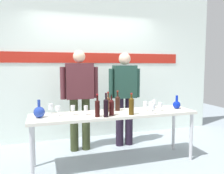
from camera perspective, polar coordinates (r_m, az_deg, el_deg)
ground_plane at (r=3.54m, az=0.77°, el=-18.93°), size 10.00×10.00×0.00m
back_wall at (r=4.57m, az=-4.74°, el=5.93°), size 5.40×0.11×3.00m
display_table at (r=3.31m, az=0.79°, el=-7.69°), size 2.44×0.58×0.77m
decanter_blue_left at (r=3.13m, az=-18.18°, el=-6.06°), size 0.15×0.15×0.24m
decanter_blue_right at (r=3.75m, az=16.25°, el=-4.28°), size 0.12×0.12×0.21m
presenter_left at (r=3.83m, az=-8.30°, el=-1.54°), size 0.65×0.22×1.72m
presenter_right at (r=4.04m, az=3.23°, el=-1.52°), size 0.60×0.22×1.69m
wine_bottle_0 at (r=3.10m, az=-0.13°, el=-5.09°), size 0.07×0.07×0.29m
wine_bottle_1 at (r=3.43m, az=1.43°, el=-4.02°), size 0.07×0.07×0.31m
wine_bottle_2 at (r=3.02m, az=-3.78°, el=-5.21°), size 0.07×0.07×0.31m
wine_bottle_3 at (r=3.16m, az=5.00°, el=-4.69°), size 0.07×0.07×0.31m
wine_bottle_4 at (r=3.00m, az=-1.56°, el=-5.13°), size 0.07×0.07×0.33m
wine_bottle_5 at (r=3.37m, az=-1.00°, el=-4.20°), size 0.07×0.07×0.30m
wine_glass_left_0 at (r=3.15m, az=-6.72°, el=-5.47°), size 0.06×0.06×0.13m
wine_glass_left_1 at (r=3.34m, az=-15.40°, el=-4.94°), size 0.07×0.07×0.14m
wine_glass_left_2 at (r=3.18m, az=-10.03°, el=-5.36°), size 0.06×0.06×0.14m
wine_glass_left_3 at (r=3.17m, az=-13.74°, el=-5.41°), size 0.07×0.07×0.14m
wine_glass_right_0 at (r=3.71m, az=10.75°, el=-3.86°), size 0.06×0.06×0.14m
wine_glass_right_1 at (r=3.46m, az=8.54°, el=-4.35°), size 0.07×0.07×0.14m
wine_glass_right_2 at (r=3.48m, az=12.21°, el=-4.49°), size 0.07×0.07×0.13m
wine_glass_right_3 at (r=3.27m, az=10.43°, el=-5.04°), size 0.07×0.07×0.14m
wine_glass_right_4 at (r=3.44m, az=9.92°, el=-4.51°), size 0.07×0.07×0.15m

